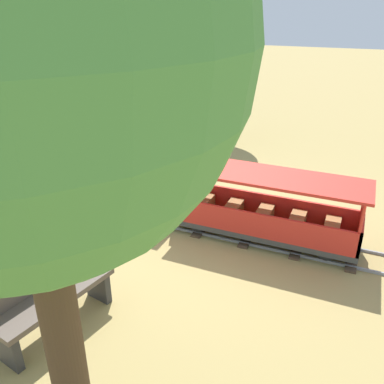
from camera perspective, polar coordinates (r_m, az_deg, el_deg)
The scene contains 8 objects.
ground_plane at distance 6.24m, azimuth 0.27°, elevation -4.63°, with size 60.00×60.00×0.00m, color #A38C51.
track at distance 6.18m, azimuth 1.71°, elevation -4.80°, with size 0.71×6.40×0.04m.
locomotive at distance 6.46m, azimuth -8.27°, elevation 0.98°, with size 0.67×1.45×1.04m.
passenger_car at distance 5.76m, azimuth 10.11°, elevation -3.01°, with size 0.77×2.70×0.97m.
conductor_person at distance 6.93m, azimuth -2.57°, elevation 7.07°, with size 0.30×0.30×1.62m.
park_bench at distance 4.46m, azimuth -19.28°, elevation -13.49°, with size 1.35×0.63×0.82m.
oak_tree_near at distance 2.04m, azimuth -24.29°, elevation 18.30°, with size 2.20×2.20×4.04m.
oak_tree_far at distance 9.83m, azimuth 3.49°, elevation 20.32°, with size 1.86×1.86×3.24m.
Camera 1 is at (-4.99, -2.13, 3.09)m, focal length 37.73 mm.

